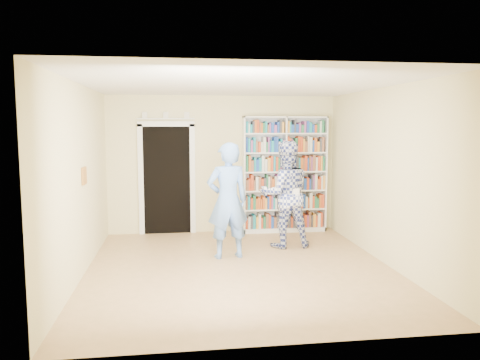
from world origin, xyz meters
name	(u,v)px	position (x,y,z in m)	size (l,w,h in m)	color
floor	(240,268)	(0.00, 0.00, 0.00)	(5.00, 5.00, 0.00)	#A47F4F
ceiling	(240,84)	(0.00, 0.00, 2.70)	(5.00, 5.00, 0.00)	white
wall_back	(223,164)	(0.00, 2.50, 1.35)	(4.50, 4.50, 0.00)	beige
wall_left	(80,181)	(-2.25, 0.00, 1.35)	(5.00, 5.00, 0.00)	beige
wall_right	(386,176)	(2.25, 0.00, 1.35)	(5.00, 5.00, 0.00)	beige
bookshelf	(284,174)	(1.22, 2.34, 1.16)	(1.67, 0.31, 2.30)	white
doorway	(167,174)	(-1.10, 2.48, 1.18)	(1.10, 0.08, 2.43)	black
wall_art	(84,176)	(-2.23, 0.20, 1.40)	(0.03, 0.25, 0.25)	brown
man_blue	(228,201)	(-0.11, 0.60, 0.93)	(0.68, 0.44, 1.86)	#6897E8
man_plaid	(285,194)	(0.96, 1.16, 0.93)	(0.90, 0.70, 1.86)	navy
paper_sheet	(294,197)	(1.05, 0.90, 0.92)	(0.19, 0.01, 0.27)	white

